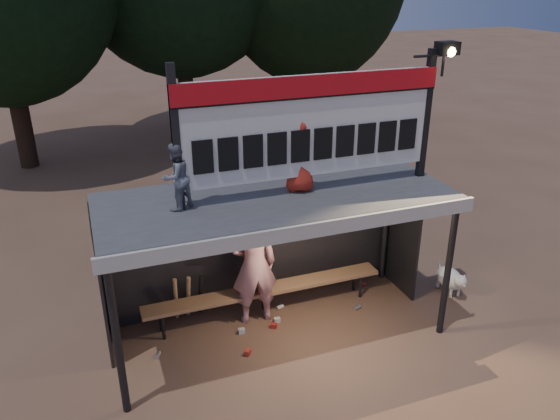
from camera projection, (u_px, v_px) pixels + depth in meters
name	position (u px, v px, depth m)	size (l,w,h in m)	color
ground	(277.00, 331.00, 8.61)	(80.00, 80.00, 0.00)	brown
player	(254.00, 265.00, 8.51)	(0.74, 0.48, 2.02)	silver
child_a	(176.00, 177.00, 7.06)	(0.44, 0.34, 0.91)	slate
child_b	(300.00, 155.00, 7.64)	(0.52, 0.34, 1.07)	#B2271B
dugout_shelter	(271.00, 219.00, 8.07)	(5.10, 2.08, 2.32)	#3E3E40
scoreboard_assembly	(315.00, 122.00, 7.44)	(4.10, 0.27, 1.99)	black
bench	(265.00, 290.00, 8.91)	(4.00, 0.35, 0.48)	#956946
dog	(451.00, 279.00, 9.54)	(0.36, 0.81, 0.49)	beige
bats	(188.00, 296.00, 8.75)	(0.47, 0.32, 0.84)	#A77C4D
litter	(278.00, 322.00, 8.78)	(3.90, 1.24, 0.08)	#A81D1C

